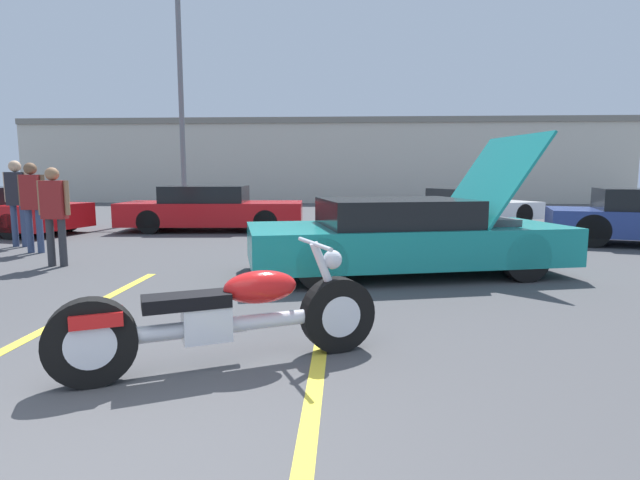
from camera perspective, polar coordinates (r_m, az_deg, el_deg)
The scene contains 11 objects.
parking_stripe_foreground at distance 5.55m, azimuth -29.21°, elevation -9.06°, with size 0.12×5.51×0.01m, color yellow.
parking_stripe_middle at distance 4.73m, azimuth 0.25°, elevation -10.86°, with size 0.12×5.51×0.01m, color yellow.
far_building at distance 28.01m, azimuth 0.20°, elevation 9.24°, with size 32.00×4.20×4.40m.
light_pole at distance 18.68m, azimuth -15.38°, elevation 15.79°, with size 1.21×0.28×7.77m.
motorcycle at distance 3.98m, azimuth -10.81°, elevation -8.71°, with size 2.37×1.24×0.95m.
show_car_hood_open at distance 7.63m, azimuth 9.88°, elevation 0.48°, with size 4.99×2.91×2.09m.
parked_car_mid_right_row at distance 15.54m, azimuth 16.72°, elevation 3.61°, with size 4.41×3.26×1.08m.
parked_car_mid_left_row at distance 13.63m, azimuth -12.27°, elevation 3.44°, with size 4.83×2.05×1.19m.
spectator_near_motorcycle at distance 9.14m, azimuth -28.09°, elevation 3.21°, with size 0.52×0.21×1.61m.
spectator_by_show_car at distance 12.03m, azimuth -31.33°, elevation 4.37°, with size 0.52×0.23×1.77m.
spectator_midground at distance 10.92m, azimuth -30.01°, elevation 4.03°, with size 0.52×0.23×1.71m.
Camera 1 is at (1.31, -2.11, 1.50)m, focal length 28.00 mm.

